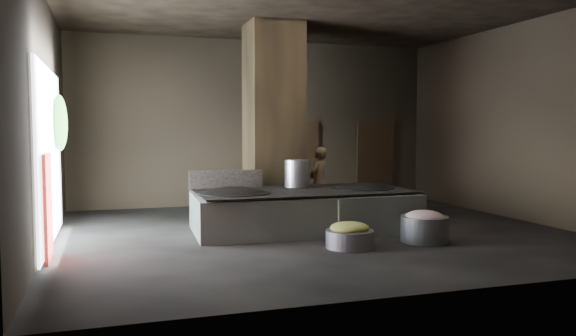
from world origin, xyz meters
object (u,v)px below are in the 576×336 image
object	(u,v)px
veg_basin	(350,239)
meat_basin	(424,229)
cook	(319,181)
hearth_platform	(303,212)
wok_right	(362,191)
stock_pot	(297,173)
wok_left	(235,197)

from	to	relation	value
veg_basin	meat_basin	size ratio (longest dim) A/B	0.97
cook	hearth_platform	bearing A→B (deg)	21.26
hearth_platform	veg_basin	distance (m)	1.88
wok_right	meat_basin	xyz separation A→B (m)	(0.38, -1.85, -0.51)
wok_right	stock_pot	bearing A→B (deg)	158.96
wok_right	meat_basin	distance (m)	1.96
wok_right	veg_basin	size ratio (longest dim) A/B	1.55
hearth_platform	wok_left	size ratio (longest dim) A/B	3.17
meat_basin	wok_right	bearing A→B (deg)	101.64
veg_basin	meat_basin	distance (m)	1.52
wok_left	cook	distance (m)	3.12
cook	meat_basin	world-z (taller)	cook
wok_left	stock_pot	distance (m)	1.66
stock_pot	veg_basin	world-z (taller)	stock_pot
wok_left	stock_pot	size ratio (longest dim) A/B	2.42
wok_right	stock_pot	xyz separation A→B (m)	(-1.30, 0.50, 0.38)
cook	meat_basin	distance (m)	3.73
wok_right	cook	distance (m)	1.80
hearth_platform	meat_basin	world-z (taller)	hearth_platform
wok_left	cook	xyz separation A→B (m)	(2.49, 1.87, 0.07)
wok_left	wok_right	bearing A→B (deg)	2.05
wok_left	meat_basin	world-z (taller)	wok_left
wok_right	veg_basin	bearing A→B (deg)	-120.90
cook	meat_basin	xyz separation A→B (m)	(0.69, -3.62, -0.58)
veg_basin	meat_basin	world-z (taller)	meat_basin
stock_pot	cook	distance (m)	1.64
wok_left	wok_right	size ratio (longest dim) A/B	1.07
veg_basin	wok_left	bearing A→B (deg)	132.61
wok_left	meat_basin	distance (m)	3.67
stock_pot	cook	bearing A→B (deg)	52.05
cook	veg_basin	bearing A→B (deg)	38.28
hearth_platform	cook	xyz separation A→B (m)	(1.04, 1.82, 0.44)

